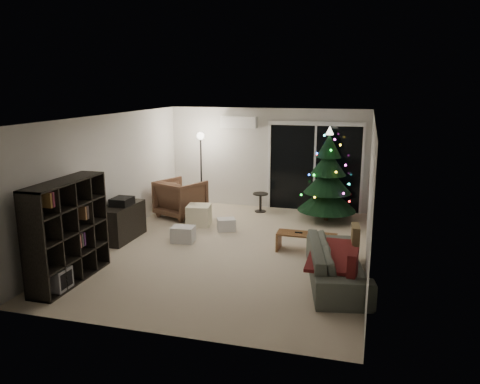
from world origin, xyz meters
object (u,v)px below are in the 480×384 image
(media_cabinet, at_px, (123,222))
(coffee_table, at_px, (306,243))
(armchair, at_px, (181,198))
(christmas_tree, at_px, (328,174))
(bookshelf, at_px, (56,231))
(sofa, at_px, (337,263))

(media_cabinet, relative_size, coffee_table, 1.03)
(armchair, relative_size, christmas_tree, 0.45)
(armchair, relative_size, coffee_table, 0.87)
(christmas_tree, bearing_deg, media_cabinet, -147.52)
(media_cabinet, height_order, coffee_table, media_cabinet)
(bookshelf, bearing_deg, media_cabinet, 97.71)
(media_cabinet, xyz_separation_m, sofa, (4.30, -1.02, -0.05))
(bookshelf, height_order, sofa, bookshelf)
(armchair, height_order, coffee_table, armchair)
(sofa, distance_m, christmas_tree, 3.57)
(armchair, xyz_separation_m, coffee_table, (3.18, -1.64, -0.27))
(media_cabinet, bearing_deg, christmas_tree, 33.46)
(sofa, relative_size, coffee_table, 1.91)
(sofa, height_order, christmas_tree, christmas_tree)
(armchair, distance_m, sofa, 4.80)
(bookshelf, xyz_separation_m, armchair, (0.48, 3.94, -0.37))
(media_cabinet, bearing_deg, coffee_table, 4.75)
(sofa, bearing_deg, coffee_table, 16.26)
(bookshelf, relative_size, sofa, 0.77)
(media_cabinet, xyz_separation_m, armchair, (0.48, 1.88, 0.09))
(armchair, height_order, sofa, armchair)
(christmas_tree, bearing_deg, armchair, -170.48)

